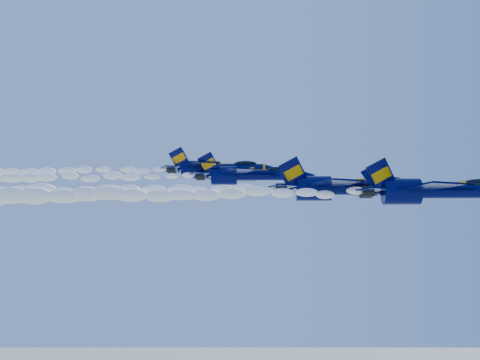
{
  "coord_description": "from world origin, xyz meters",
  "views": [
    {
      "loc": [
        -3.4,
        -73.28,
        142.52
      ],
      "look_at": [
        -4.97,
        -0.16,
        152.43
      ],
      "focal_mm": 45.0,
      "sensor_mm": 36.0,
      "label": 1
    }
  ],
  "objects_px": {
    "jet_third": "(248,175)",
    "jet_lead": "(436,190)",
    "jet_fourth": "(216,168)",
    "jet_second": "(346,187)"
  },
  "relations": [
    {
      "from": "jet_third",
      "to": "jet_lead",
      "type": "bearing_deg",
      "value": -34.11
    },
    {
      "from": "jet_lead",
      "to": "jet_second",
      "type": "height_order",
      "value": "jet_second"
    },
    {
      "from": "jet_lead",
      "to": "jet_fourth",
      "type": "relative_size",
      "value": 1.18
    },
    {
      "from": "jet_fourth",
      "to": "jet_third",
      "type": "bearing_deg",
      "value": -44.34
    },
    {
      "from": "jet_fourth",
      "to": "jet_lead",
      "type": "bearing_deg",
      "value": -36.18
    },
    {
      "from": "jet_second",
      "to": "jet_third",
      "type": "relative_size",
      "value": 1.17
    },
    {
      "from": "jet_second",
      "to": "jet_third",
      "type": "bearing_deg",
      "value": 138.73
    },
    {
      "from": "jet_fourth",
      "to": "jet_second",
      "type": "bearing_deg",
      "value": -42.17
    },
    {
      "from": "jet_lead",
      "to": "jet_third",
      "type": "bearing_deg",
      "value": 145.89
    },
    {
      "from": "jet_lead",
      "to": "jet_second",
      "type": "xyz_separation_m",
      "value": [
        -8.98,
        3.84,
        0.83
      ]
    }
  ]
}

